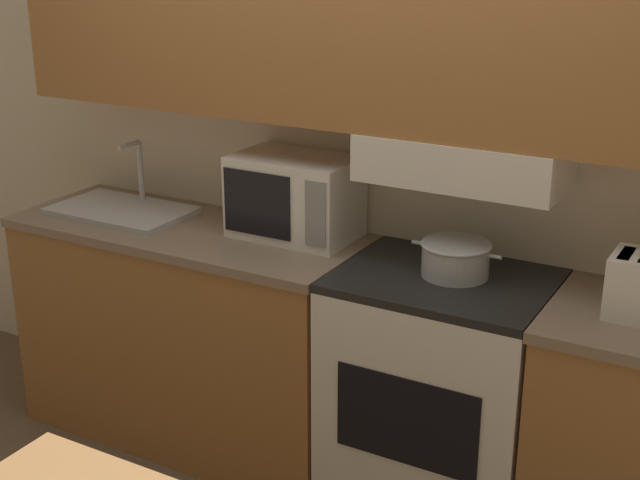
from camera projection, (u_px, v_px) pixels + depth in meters
name	position (u px, v px, depth m)	size (l,w,h in m)	color
ground_plane	(372.00, 443.00, 3.74)	(16.00, 16.00, 0.00)	brown
wall_back	(375.00, 99.00, 3.19)	(5.22, 0.38, 2.55)	silver
lower_counter_main	(193.00, 332.00, 3.68)	(1.45, 0.59, 0.93)	#A36B38
stove_range	(438.00, 398.00, 3.17)	(0.72, 0.57, 0.93)	white
cooking_pot	(456.00, 258.00, 3.01)	(0.32, 0.24, 0.12)	#B7BABF
microwave	(295.00, 197.00, 3.37)	(0.46, 0.31, 0.31)	white
sink_basin	(122.00, 209.00, 3.67)	(0.57, 0.35, 0.28)	#B7BABF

